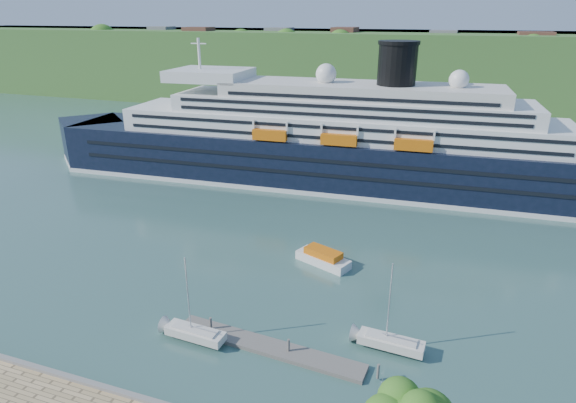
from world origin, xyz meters
The scene contains 6 objects.
far_hillside centered at (0.00, 145.00, 12.00)m, with size 400.00×50.00×24.00m, color #366026.
cruise_ship centered at (-5.34, 58.60, 12.76)m, with size 113.68×16.55×25.53m, color black, non-canonical shape.
floating_pontoon centered at (2.76, 10.14, 0.21)m, with size 18.89×2.31×0.42m, color slate, non-canonical shape.
sailboat_white_near centered at (-4.27, 8.87, 4.29)m, with size 6.64×1.84×8.58m, color silver, non-canonical shape.
sailboat_white_far centered at (13.69, 13.72, 4.36)m, with size 6.75×1.88×8.72m, color silver, non-canonical shape.
tender_launch centered at (3.21, 27.81, 0.99)m, with size 7.18×2.46×1.98m, color #D4640C, non-canonical shape.
Camera 1 is at (16.91, -24.38, 29.57)m, focal length 30.00 mm.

